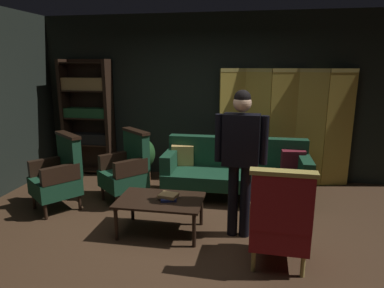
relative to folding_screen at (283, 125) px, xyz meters
The scene contains 13 objects.
ground_plane 2.77m from the folding_screen, 119.64° to the right, with size 10.00×10.00×0.00m, color #3D2819.
back_wall 1.36m from the folding_screen, behind, with size 7.20×0.10×2.80m, color black.
folding_screen is the anchor object (origin of this frame).
bookshelf 3.43m from the folding_screen, behind, with size 0.90×0.32×2.05m.
velvet_couch 1.21m from the folding_screen, 132.45° to the right, with size 2.12×0.78×0.88m.
coffee_table 2.67m from the folding_screen, 126.61° to the right, with size 1.00×0.64×0.42m.
armchair_gilt_accent 2.59m from the folding_screen, 94.97° to the right, with size 0.60×0.60×1.04m.
armchair_wing_left 3.54m from the folding_screen, 152.05° to the right, with size 0.81×0.81×1.04m.
armchair_wing_right 2.63m from the folding_screen, 151.98° to the right, with size 0.82×0.82×1.04m.
standing_figure 2.09m from the folding_screen, 107.59° to the right, with size 0.59×0.25×1.70m.
potted_plant 2.43m from the folding_screen, behind, with size 0.46×0.46×0.76m.
book_navy_cloth 2.59m from the folding_screen, 125.06° to the right, with size 0.18×0.20×0.03m, color navy.
book_tan_leather 2.58m from the folding_screen, 125.06° to the right, with size 0.20×0.17×0.04m, color #9E7A47.
Camera 1 is at (0.74, -3.44, 1.97)m, focal length 31.73 mm.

